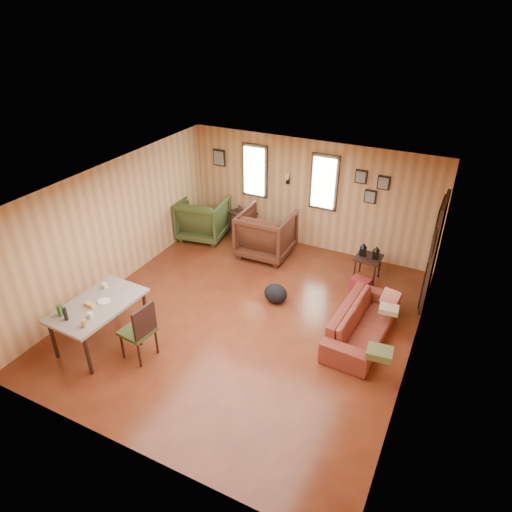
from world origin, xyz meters
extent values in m
cube|color=maroon|center=(0.00, 0.00, -0.01)|extent=(5.50, 6.00, 0.02)
cube|color=#997C5B|center=(0.00, 0.00, 2.41)|extent=(5.50, 6.00, 0.02)
cube|color=tan|center=(0.00, 3.01, 1.20)|extent=(5.50, 0.02, 2.40)
cube|color=tan|center=(0.00, -3.01, 1.20)|extent=(5.50, 0.02, 2.40)
cube|color=tan|center=(-2.76, 0.00, 1.20)|extent=(0.02, 6.00, 2.40)
cube|color=tan|center=(2.76, 0.00, 1.20)|extent=(0.02, 6.00, 2.40)
cube|color=black|center=(-1.30, 2.97, 1.55)|extent=(0.60, 0.05, 1.20)
cube|color=#E0F2D1|center=(-1.30, 2.93, 1.55)|extent=(0.48, 0.04, 1.06)
cube|color=black|center=(0.30, 2.97, 1.55)|extent=(0.60, 0.05, 1.20)
cube|color=#E0F2D1|center=(0.30, 2.93, 1.55)|extent=(0.48, 0.04, 1.06)
cube|color=black|center=(-0.50, 2.95, 1.45)|extent=(0.07, 0.05, 0.12)
cylinder|color=silver|center=(-0.50, 2.89, 1.58)|extent=(0.07, 0.07, 0.14)
cube|color=black|center=(2.72, 1.95, 1.00)|extent=(0.06, 1.00, 2.05)
cube|color=black|center=(2.68, 1.95, 1.00)|extent=(0.04, 0.82, 1.90)
cube|color=black|center=(1.05, 2.97, 1.80)|extent=(0.24, 0.04, 0.28)
cube|color=#9E998C|center=(1.05, 2.94, 1.80)|extent=(0.19, 0.02, 0.22)
cube|color=black|center=(1.50, 2.97, 1.75)|extent=(0.24, 0.04, 0.28)
cube|color=#9E998C|center=(1.50, 2.94, 1.75)|extent=(0.19, 0.02, 0.22)
cube|color=black|center=(1.28, 2.97, 1.42)|extent=(0.24, 0.04, 0.28)
cube|color=#9E998C|center=(1.28, 2.94, 1.42)|extent=(0.19, 0.02, 0.22)
cube|color=black|center=(-2.20, 2.97, 1.72)|extent=(0.30, 0.04, 0.38)
cube|color=#9E998C|center=(-2.20, 2.94, 1.72)|extent=(0.24, 0.02, 0.31)
cube|color=black|center=(2.72, 0.85, 1.70)|extent=(0.04, 0.34, 0.42)
cube|color=#9E998C|center=(2.69, 0.85, 1.70)|extent=(0.02, 0.27, 0.34)
imported|color=maroon|center=(1.94, 0.41, 0.38)|extent=(0.68, 1.96, 0.75)
imported|color=#442114|center=(-0.65, 2.20, 0.55)|extent=(1.10, 1.03, 1.10)
imported|color=#35421E|center=(-2.29, 2.30, 0.52)|extent=(1.16, 1.11, 1.04)
cube|color=black|center=(-1.56, 2.86, 0.53)|extent=(0.68, 0.65, 0.04)
cube|color=black|center=(-1.56, 2.86, 0.17)|extent=(0.62, 0.59, 0.03)
cylinder|color=black|center=(-1.84, 2.77, 0.26)|extent=(0.05, 0.05, 0.52)
cylinder|color=black|center=(-1.44, 2.59, 0.26)|extent=(0.05, 0.05, 0.52)
cylinder|color=black|center=(-1.69, 3.12, 0.26)|extent=(0.05, 0.05, 0.52)
cylinder|color=black|center=(-1.28, 2.94, 0.26)|extent=(0.05, 0.05, 0.52)
cube|color=#47372F|center=(-1.67, 2.91, 0.61)|extent=(0.10, 0.06, 0.13)
cube|color=#47372F|center=(-1.47, 2.82, 0.61)|extent=(0.09, 0.05, 0.12)
cube|color=black|center=(1.56, 2.18, 0.49)|extent=(0.51, 0.51, 0.04)
cylinder|color=black|center=(1.36, 2.00, 0.24)|extent=(0.04, 0.04, 0.49)
cylinder|color=black|center=(1.75, 1.98, 0.24)|extent=(0.04, 0.04, 0.49)
cylinder|color=black|center=(1.38, 2.39, 0.24)|extent=(0.04, 0.04, 0.49)
cylinder|color=black|center=(1.77, 2.37, 0.24)|extent=(0.04, 0.04, 0.49)
cube|color=black|center=(1.44, 2.19, 0.59)|extent=(0.11, 0.11, 0.18)
cone|color=black|center=(1.44, 2.19, 0.73)|extent=(0.15, 0.15, 0.10)
cube|color=black|center=(1.69, 2.18, 0.59)|extent=(0.11, 0.11, 0.18)
cone|color=black|center=(1.69, 2.18, 0.73)|extent=(0.15, 0.15, 0.10)
cube|color=maroon|center=(1.56, 1.73, 0.13)|extent=(0.40, 0.32, 0.25)
ellipsoid|color=black|center=(0.27, 0.66, 0.19)|extent=(0.46, 0.35, 0.38)
cube|color=#4E5730|center=(2.39, -0.41, 0.48)|extent=(0.39, 0.32, 0.12)
cube|color=red|center=(2.24, 0.93, 0.56)|extent=(0.33, 0.11, 0.32)
cube|color=tan|center=(2.28, 0.71, 0.47)|extent=(0.33, 0.26, 0.09)
cube|color=gray|center=(-1.79, -1.57, 0.72)|extent=(0.94, 1.50, 0.05)
cylinder|color=black|center=(-2.19, -2.19, 0.35)|extent=(0.06, 0.06, 0.70)
cylinder|color=black|center=(-1.45, -2.22, 0.35)|extent=(0.06, 0.06, 0.70)
cylinder|color=black|center=(-2.13, -0.92, 0.35)|extent=(0.06, 0.06, 0.70)
cylinder|color=black|center=(-1.39, -0.96, 0.35)|extent=(0.06, 0.06, 0.70)
cylinder|color=silver|center=(-1.63, -1.87, 0.79)|extent=(0.08, 0.08, 0.09)
cylinder|color=silver|center=(-1.99, -1.17, 0.79)|extent=(0.08, 0.08, 0.09)
cube|color=#2B5A20|center=(-2.07, -2.03, 0.84)|extent=(0.07, 0.07, 0.19)
cylinder|color=black|center=(-1.91, -2.07, 0.85)|extent=(0.06, 0.06, 0.21)
cylinder|color=tan|center=(-1.56, -2.07, 0.80)|extent=(0.07, 0.07, 0.12)
cylinder|color=silver|center=(-1.74, -1.48, 0.76)|extent=(0.20, 0.20, 0.02)
cube|color=gold|center=(-1.85, -1.67, 0.77)|extent=(0.18, 0.09, 0.06)
cube|color=#35421E|center=(-1.04, -1.58, 0.49)|extent=(0.50, 0.50, 0.05)
cube|color=black|center=(-0.85, -1.60, 0.75)|extent=(0.09, 0.43, 0.50)
cylinder|color=black|center=(-1.25, -1.74, 0.24)|extent=(0.04, 0.04, 0.47)
cylinder|color=black|center=(-0.88, -1.78, 0.24)|extent=(0.04, 0.04, 0.47)
cylinder|color=black|center=(-1.20, -1.37, 0.24)|extent=(0.04, 0.04, 0.47)
cylinder|color=black|center=(-0.84, -1.42, 0.24)|extent=(0.04, 0.04, 0.47)
camera|label=1|loc=(2.99, -5.64, 4.96)|focal=32.00mm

